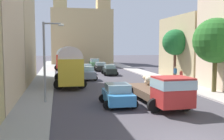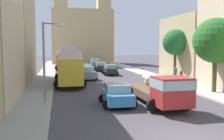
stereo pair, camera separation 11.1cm
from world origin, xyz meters
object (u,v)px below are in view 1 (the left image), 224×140
(car_5, at_px, (85,69))
(streetlamp_near, at_px, (47,55))
(car_2, at_px, (95,63))
(car_6, at_px, (75,63))
(parked_bus_0, at_px, (69,64))
(parked_bus_1, at_px, (64,57))
(car_4, at_px, (86,73))
(pedestrian_1, at_px, (175,73))
(cargo_truck_0, at_px, (162,90))
(car_1, at_px, (101,66))
(pedestrian_0, at_px, (181,77))
(car_0, at_px, (110,70))
(car_3, at_px, (118,95))

(car_5, height_order, streetlamp_near, streetlamp_near)
(car_2, distance_m, car_6, 5.01)
(parked_bus_0, bearing_deg, parked_bus_1, 89.99)
(streetlamp_near, bearing_deg, car_4, 72.18)
(parked_bus_1, relative_size, pedestrian_1, 4.99)
(cargo_truck_0, relative_size, car_1, 1.73)
(car_1, height_order, streetlamp_near, streetlamp_near)
(parked_bus_1, xyz_separation_m, streetlamp_near, (-1.89, -28.53, 1.36))
(parked_bus_1, distance_m, pedestrian_1, 23.32)
(streetlamp_near, bearing_deg, car_2, 76.11)
(car_1, xyz_separation_m, pedestrian_0, (5.14, -19.05, 0.31))
(car_5, bearing_deg, car_4, -94.89)
(car_2, relative_size, pedestrian_0, 2.25)
(parked_bus_1, relative_size, car_0, 2.22)
(car_6, bearing_deg, car_4, -90.14)
(cargo_truck_0, bearing_deg, streetlamp_near, 161.12)
(car_1, xyz_separation_m, car_6, (-3.52, 10.57, 0.03))
(parked_bus_0, relative_size, car_5, 2.27)
(car_0, bearing_deg, parked_bus_1, 119.37)
(cargo_truck_0, height_order, streetlamp_near, streetlamp_near)
(parked_bus_0, xyz_separation_m, car_4, (2.28, 3.90, -1.47))
(car_0, xyz_separation_m, car_2, (-0.34, 13.38, 0.10))
(car_1, bearing_deg, parked_bus_1, 142.82)
(car_3, xyz_separation_m, streetlamp_near, (-4.80, 1.56, 2.74))
(streetlamp_near, bearing_deg, car_3, -18.02)
(cargo_truck_0, relative_size, car_4, 1.92)
(parked_bus_0, distance_m, pedestrian_0, 11.78)
(car_1, relative_size, streetlamp_near, 0.74)
(parked_bus_0, distance_m, cargo_truck_0, 13.09)
(car_2, relative_size, streetlamp_near, 0.70)
(parked_bus_0, bearing_deg, cargo_truck_0, -63.76)
(parked_bus_1, bearing_deg, car_4, -81.67)
(parked_bus_1, relative_size, car_2, 2.20)
(car_3, bearing_deg, car_1, 83.46)
(car_0, relative_size, pedestrian_0, 2.24)
(parked_bus_0, distance_m, streetlamp_near, 9.35)
(car_0, relative_size, car_5, 1.00)
(car_2, xyz_separation_m, car_4, (-3.51, -18.06, -0.03))
(car_2, distance_m, pedestrian_0, 26.52)
(streetlamp_near, bearing_deg, parked_bus_0, 78.24)
(car_0, relative_size, pedestrian_1, 2.25)
(car_5, relative_size, car_6, 0.94)
(car_0, xyz_separation_m, car_1, (-0.27, 6.44, -0.01))
(parked_bus_0, bearing_deg, car_0, 54.46)
(pedestrian_1, bearing_deg, car_3, -131.98)
(car_2, relative_size, car_6, 0.95)
(parked_bus_1, height_order, cargo_truck_0, parked_bus_1)
(car_0, xyz_separation_m, car_6, (-3.79, 17.01, 0.02))
(car_3, height_order, car_5, car_3)
(car_0, height_order, pedestrian_1, pedestrian_1)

